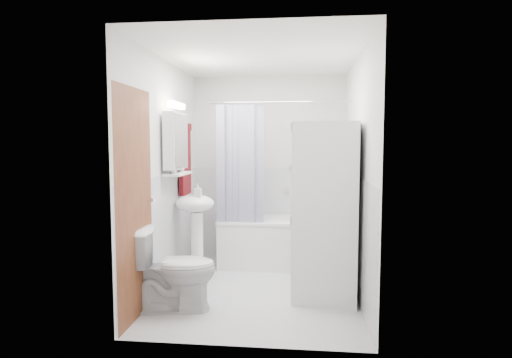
# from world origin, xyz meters

# --- Properties ---
(floor) EXTENTS (2.60, 2.60, 0.00)m
(floor) POSITION_xyz_m (0.00, 0.00, 0.00)
(floor) COLOR silver
(floor) RESTS_ON ground
(room_walls) EXTENTS (2.60, 2.60, 2.60)m
(room_walls) POSITION_xyz_m (0.00, 0.00, 1.49)
(room_walls) COLOR silver
(room_walls) RESTS_ON ground
(wainscot) EXTENTS (1.98, 2.58, 2.58)m
(wainscot) POSITION_xyz_m (0.00, 0.29, 0.60)
(wainscot) COLOR white
(wainscot) RESTS_ON ground
(door) EXTENTS (0.05, 2.00, 2.00)m
(door) POSITION_xyz_m (-0.95, -0.55, 1.00)
(door) COLOR brown
(door) RESTS_ON ground
(bathtub) EXTENTS (1.54, 0.73, 0.59)m
(bathtub) POSITION_xyz_m (0.19, 0.92, 0.32)
(bathtub) COLOR white
(bathtub) RESTS_ON ground
(tub_spout) EXTENTS (0.04, 0.12, 0.04)m
(tub_spout) POSITION_xyz_m (0.39, 1.25, 0.91)
(tub_spout) COLOR silver
(tub_spout) RESTS_ON room_walls
(curtain_rod) EXTENTS (1.72, 0.02, 0.02)m
(curtain_rod) POSITION_xyz_m (0.19, 0.62, 2.00)
(curtain_rod) COLOR silver
(curtain_rod) RESTS_ON room_walls
(shower_curtain) EXTENTS (0.55, 0.02, 1.45)m
(shower_curtain) POSITION_xyz_m (-0.29, 0.62, 1.25)
(shower_curtain) COLOR #151344
(shower_curtain) RESTS_ON curtain_rod
(sink) EXTENTS (0.44, 0.37, 1.04)m
(sink) POSITION_xyz_m (-0.75, 0.31, 0.70)
(sink) COLOR white
(sink) RESTS_ON ground
(medicine_cabinet) EXTENTS (0.13, 0.50, 0.71)m
(medicine_cabinet) POSITION_xyz_m (-0.90, 0.10, 1.57)
(medicine_cabinet) COLOR white
(medicine_cabinet) RESTS_ON room_walls
(shelf) EXTENTS (0.18, 0.54, 0.02)m
(shelf) POSITION_xyz_m (-0.89, 0.10, 1.20)
(shelf) COLOR silver
(shelf) RESTS_ON room_walls
(shower_caddy) EXTENTS (0.22, 0.06, 0.02)m
(shower_caddy) POSITION_xyz_m (0.44, 1.24, 1.15)
(shower_caddy) COLOR silver
(shower_caddy) RESTS_ON room_walls
(towel) EXTENTS (0.07, 0.35, 0.86)m
(towel) POSITION_xyz_m (-0.94, 0.57, 1.35)
(towel) COLOR #61130F
(towel) RESTS_ON room_walls
(washer_dryer) EXTENTS (0.68, 0.68, 1.73)m
(washer_dryer) POSITION_xyz_m (0.68, -0.18, 0.86)
(washer_dryer) COLOR white
(washer_dryer) RESTS_ON ground
(toilet) EXTENTS (0.83, 0.55, 0.76)m
(toilet) POSITION_xyz_m (-0.72, -0.64, 0.38)
(toilet) COLOR white
(toilet) RESTS_ON ground
(soap_pump) EXTENTS (0.08, 0.17, 0.08)m
(soap_pump) POSITION_xyz_m (-0.71, 0.25, 0.95)
(soap_pump) COLOR gray
(soap_pump) RESTS_ON sink
(shelf_bottle) EXTENTS (0.07, 0.18, 0.07)m
(shelf_bottle) POSITION_xyz_m (-0.89, -0.05, 1.25)
(shelf_bottle) COLOR gray
(shelf_bottle) RESTS_ON shelf
(shelf_cup) EXTENTS (0.10, 0.09, 0.10)m
(shelf_cup) POSITION_xyz_m (-0.89, 0.22, 1.26)
(shelf_cup) COLOR gray
(shelf_cup) RESTS_ON shelf
(shampoo_a) EXTENTS (0.13, 0.17, 0.13)m
(shampoo_a) POSITION_xyz_m (0.35, 1.24, 1.23)
(shampoo_a) COLOR gray
(shampoo_a) RESTS_ON shower_caddy
(shampoo_b) EXTENTS (0.08, 0.21, 0.08)m
(shampoo_b) POSITION_xyz_m (0.47, 1.24, 1.20)
(shampoo_b) COLOR navy
(shampoo_b) RESTS_ON shower_caddy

